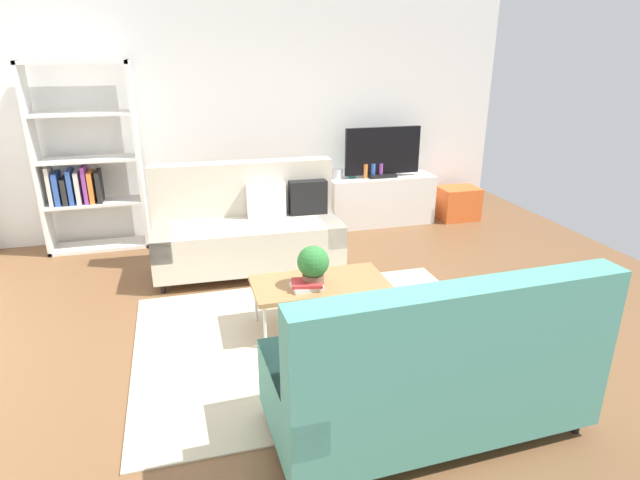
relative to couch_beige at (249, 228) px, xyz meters
name	(u,v)px	position (x,y,z in m)	size (l,w,h in m)	color
ground_plane	(316,326)	(0.35, -1.41, -0.45)	(7.68, 7.68, 0.00)	brown
wall_far	(257,114)	(0.35, 1.39, 1.00)	(6.40, 0.12, 2.90)	white
area_rug	(320,339)	(0.33, -1.62, -0.44)	(2.90, 2.20, 0.01)	beige
couch_beige	(249,228)	(0.00, 0.00, 0.00)	(1.93, 0.90, 1.10)	beige
couch_green	(431,371)	(0.67, -2.84, -0.01)	(1.93, 0.90, 1.10)	teal
coffee_table	(320,285)	(0.38, -1.42, -0.05)	(1.10, 0.56, 0.42)	#9E7042
tv_console	(380,200)	(1.89, 1.05, -0.13)	(1.40, 0.44, 0.64)	silver
tv	(383,153)	(1.89, 1.03, 0.51)	(1.00, 0.20, 0.64)	black
bookshelf	(85,166)	(-1.66, 1.07, 0.53)	(1.10, 0.36, 2.10)	white
storage_trunk	(458,203)	(2.99, 0.95, -0.23)	(0.52, 0.40, 0.44)	orange
potted_plant	(313,265)	(0.31, -1.49, 0.16)	(0.26, 0.26, 0.34)	brown
table_book_0	(307,286)	(0.25, -1.52, -0.01)	(0.24, 0.18, 0.03)	silver
table_book_1	(307,283)	(0.25, -1.52, 0.02)	(0.24, 0.18, 0.03)	red
vase_0	(338,174)	(1.31, 1.10, 0.26)	(0.14, 0.14, 0.13)	silver
vase_1	(352,170)	(1.51, 1.10, 0.29)	(0.09, 0.09, 0.20)	#33B29E
bottle_0	(365,171)	(1.66, 1.01, 0.29)	(0.05, 0.05, 0.18)	orange
bottle_1	(373,171)	(1.76, 1.01, 0.29)	(0.06, 0.06, 0.19)	#3359B2
bottle_2	(381,170)	(1.87, 1.01, 0.28)	(0.05, 0.05, 0.18)	purple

